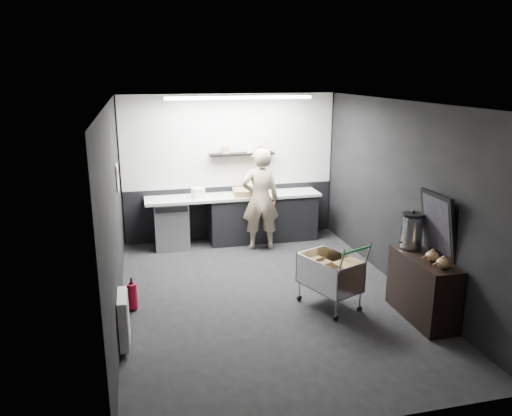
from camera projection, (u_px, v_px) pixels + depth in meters
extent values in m
plane|color=black|center=(267.00, 296.00, 7.08)|extent=(5.50, 5.50, 0.00)
plane|color=silver|center=(268.00, 103.00, 6.36)|extent=(5.50, 5.50, 0.00)
plane|color=black|center=(230.00, 168.00, 9.30)|extent=(5.50, 0.00, 5.50)
plane|color=black|center=(352.00, 288.00, 4.14)|extent=(5.50, 0.00, 5.50)
plane|color=black|center=(114.00, 214.00, 6.27)|extent=(0.00, 5.50, 5.50)
plane|color=black|center=(402.00, 196.00, 7.17)|extent=(0.00, 5.50, 5.50)
cube|color=silver|center=(230.00, 141.00, 9.15)|extent=(3.95, 0.02, 1.70)
cube|color=black|center=(231.00, 212.00, 9.50)|extent=(3.95, 0.02, 1.00)
cube|color=black|center=(242.00, 154.00, 9.15)|extent=(1.20, 0.22, 0.04)
cylinder|color=white|center=(303.00, 123.00, 9.37)|extent=(0.20, 0.03, 0.20)
cube|color=white|center=(117.00, 178.00, 7.44)|extent=(0.02, 0.30, 0.40)
cube|color=red|center=(117.00, 173.00, 7.42)|extent=(0.02, 0.22, 0.10)
cube|color=white|center=(123.00, 319.00, 5.71)|extent=(0.10, 0.50, 0.60)
cube|color=white|center=(239.00, 98.00, 8.10)|extent=(2.40, 0.20, 0.04)
cube|color=black|center=(263.00, 218.00, 9.36)|extent=(2.00, 0.56, 0.85)
cube|color=silver|center=(234.00, 196.00, 9.11)|extent=(3.20, 0.60, 0.05)
cube|color=#9EA0A5|center=(171.00, 224.00, 8.98)|extent=(0.60, 0.58, 0.85)
cube|color=black|center=(172.00, 210.00, 8.60)|extent=(0.56, 0.02, 0.10)
imported|color=beige|center=(260.00, 199.00, 8.77)|extent=(0.70, 0.49, 1.82)
cube|color=silver|center=(329.00, 286.00, 6.72)|extent=(0.78, 0.94, 0.02)
cube|color=silver|center=(312.00, 274.00, 6.61)|extent=(0.32, 0.75, 0.42)
cube|color=silver|center=(347.00, 271.00, 6.72)|extent=(0.32, 0.75, 0.42)
cube|color=silver|center=(341.00, 284.00, 6.30)|extent=(0.49, 0.22, 0.42)
cube|color=silver|center=(320.00, 262.00, 7.03)|extent=(0.49, 0.22, 0.42)
cylinder|color=silver|center=(323.00, 309.00, 6.37)|extent=(0.02, 0.02, 0.28)
cylinder|color=silver|center=(355.00, 305.00, 6.46)|extent=(0.02, 0.02, 0.28)
cylinder|color=silver|center=(305.00, 286.00, 7.04)|extent=(0.02, 0.02, 0.28)
cylinder|color=silver|center=(334.00, 283.00, 7.14)|extent=(0.02, 0.02, 0.28)
cylinder|color=green|center=(345.00, 252.00, 6.12)|extent=(0.49, 0.23, 0.03)
cube|color=brown|center=(319.00, 271.00, 6.73)|extent=(0.32, 0.35, 0.36)
cube|color=brown|center=(342.00, 277.00, 6.60)|extent=(0.29, 0.32, 0.32)
cylinder|color=black|center=(323.00, 317.00, 6.40)|extent=(0.08, 0.06, 0.08)
cylinder|color=black|center=(305.00, 294.00, 7.07)|extent=(0.08, 0.06, 0.08)
cylinder|color=black|center=(355.00, 314.00, 6.50)|extent=(0.08, 0.06, 0.08)
cylinder|color=black|center=(334.00, 291.00, 7.17)|extent=(0.08, 0.06, 0.08)
cube|color=black|center=(423.00, 288.00, 6.37)|extent=(0.41, 1.10, 0.83)
cylinder|color=silver|center=(412.00, 232.00, 6.54)|extent=(0.28, 0.28, 0.42)
cylinder|color=black|center=(413.00, 215.00, 6.48)|extent=(0.28, 0.28, 0.04)
sphere|color=black|center=(413.00, 212.00, 6.47)|extent=(0.05, 0.05, 0.05)
ellipsoid|color=brown|center=(432.00, 256.00, 6.11)|extent=(0.17, 0.17, 0.13)
ellipsoid|color=brown|center=(443.00, 263.00, 5.89)|extent=(0.17, 0.17, 0.13)
cube|color=black|center=(438.00, 224.00, 6.23)|extent=(0.19, 0.64, 0.82)
cube|color=black|center=(437.00, 225.00, 6.22)|extent=(0.13, 0.55, 0.71)
cylinder|color=#B00B26|center=(132.00, 296.00, 6.64)|extent=(0.13, 0.13, 0.35)
cone|color=black|center=(131.00, 282.00, 6.59)|extent=(0.09, 0.09, 0.05)
cylinder|color=black|center=(131.00, 280.00, 6.58)|extent=(0.03, 0.03, 0.05)
cube|color=olive|center=(249.00, 192.00, 9.11)|extent=(0.60, 0.47, 0.11)
cylinder|color=silver|center=(249.00, 190.00, 9.15)|extent=(0.18, 0.18, 0.18)
cube|color=white|center=(198.00, 193.00, 8.89)|extent=(0.24, 0.22, 0.18)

